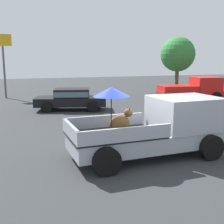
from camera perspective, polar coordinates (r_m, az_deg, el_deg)
ground_plane at (r=9.47m, az=7.01°, el=-8.82°), size 80.00×80.00×0.00m
pickup_truck_main at (r=9.41m, az=9.55°, el=-2.91°), size 5.10×2.37×2.32m
pickup_truck_red at (r=22.17m, az=16.01°, el=4.36°), size 5.02×2.74×1.80m
parked_sedan_near at (r=17.80m, az=-8.18°, el=2.79°), size 4.61×2.82×1.33m
motel_sign at (r=24.52m, az=-21.06°, el=10.94°), size 1.40×0.16×5.06m
tree_by_lot at (r=26.22m, az=13.08°, el=11.22°), size 3.05×3.05×5.07m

